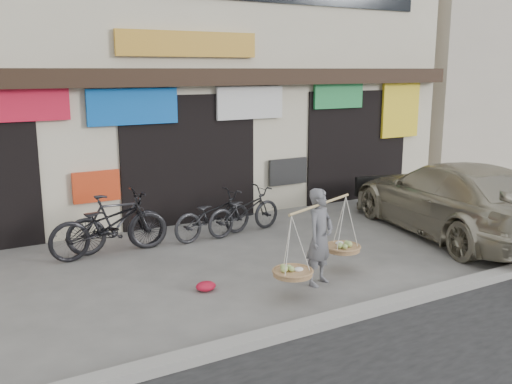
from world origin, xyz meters
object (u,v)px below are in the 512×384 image
street_vendor (320,241)px  bike_0 (108,224)px  bike_1 (117,223)px  suv (453,198)px  bike_2 (244,211)px  bike_3 (213,215)px

street_vendor → bike_0: size_ratio=0.90×
street_vendor → bike_1: size_ratio=1.06×
bike_1 → street_vendor: bearing=-137.0°
bike_0 → suv: bearing=-113.7°
suv → street_vendor: bearing=24.1°
bike_0 → bike_2: bike_0 is taller
street_vendor → bike_2: 3.02m
bike_3 → suv: 4.71m
bike_1 → suv: suv is taller
bike_0 → suv: 6.58m
bike_3 → street_vendor: bearing=177.0°
bike_2 → bike_1: bearing=79.5°
street_vendor → bike_0: bearing=105.9°
bike_0 → bike_3: 2.03m
bike_1 → suv: size_ratio=0.33×
street_vendor → bike_2: size_ratio=1.09×
bike_0 → bike_1: (0.18, 0.05, -0.02)m
bike_0 → street_vendor: bearing=-146.4°
bike_1 → bike_2: (2.53, -0.05, -0.08)m
bike_2 → suv: size_ratio=0.33×
bike_1 → suv: 6.43m
bike_1 → suv: bearing=-102.6°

